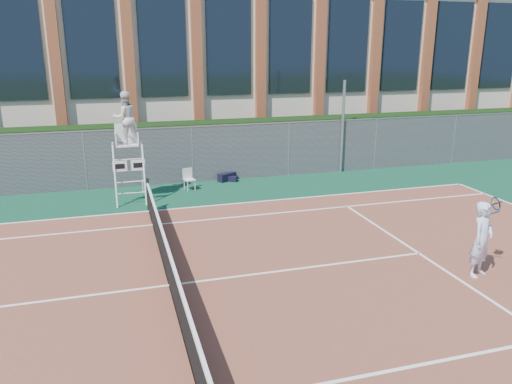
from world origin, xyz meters
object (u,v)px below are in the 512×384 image
object	(u,v)px
plastic_chair	(189,177)
tennis_player	(482,239)
steel_pole	(342,127)
umpire_chair	(125,121)

from	to	relation	value
plastic_chair	tennis_player	distance (m)	10.68
plastic_chair	tennis_player	world-z (taller)	tennis_player
tennis_player	steel_pole	bearing A→B (deg)	82.35
umpire_chair	plastic_chair	world-z (taller)	umpire_chair
umpire_chair	plastic_chair	xyz separation A→B (m)	(2.16, 0.72, -2.30)
plastic_chair	tennis_player	size ratio (longest dim) A/B	0.45
tennis_player	umpire_chair	bearing A→B (deg)	131.19
steel_pole	tennis_player	xyz separation A→B (m)	(-1.37, -10.19, -1.01)
umpire_chair	plastic_chair	bearing A→B (deg)	18.35
steel_pole	umpire_chair	size ratio (longest dim) A/B	1.02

